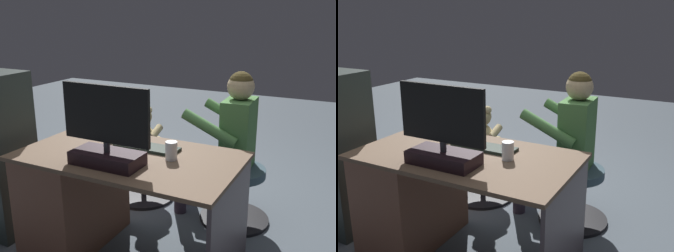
% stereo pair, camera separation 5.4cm
% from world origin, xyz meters
% --- Properties ---
extents(ground_plane, '(10.00, 10.00, 0.00)m').
position_xyz_m(ground_plane, '(0.00, 0.00, 0.00)').
color(ground_plane, '#505B64').
extents(desk, '(1.34, 0.76, 0.71)m').
position_xyz_m(desk, '(0.35, 0.41, 0.38)').
color(desk, brown).
rests_on(desk, ground_plane).
extents(monitor, '(0.55, 0.20, 0.45)m').
position_xyz_m(monitor, '(0.02, 0.59, 0.86)').
color(monitor, black).
rests_on(monitor, desk).
extents(keyboard, '(0.42, 0.14, 0.02)m').
position_xyz_m(keyboard, '(-0.05, 0.27, 0.72)').
color(keyboard, black).
rests_on(keyboard, desk).
extents(computer_mouse, '(0.06, 0.10, 0.04)m').
position_xyz_m(computer_mouse, '(0.23, 0.27, 0.73)').
color(computer_mouse, '#1D2430').
rests_on(computer_mouse, desk).
extents(cup, '(0.07, 0.07, 0.11)m').
position_xyz_m(cup, '(-0.27, 0.37, 0.77)').
color(cup, white).
rests_on(cup, desk).
extents(tv_remote, '(0.12, 0.15, 0.02)m').
position_xyz_m(tv_remote, '(0.28, 0.47, 0.72)').
color(tv_remote, black).
rests_on(tv_remote, desk).
extents(office_chair_teddy, '(0.54, 0.54, 0.43)m').
position_xyz_m(office_chair_teddy, '(0.37, -0.38, 0.24)').
color(office_chair_teddy, black).
rests_on(office_chair_teddy, ground_plane).
extents(teddy_bear, '(0.27, 0.27, 0.38)m').
position_xyz_m(teddy_bear, '(0.37, -0.40, 0.60)').
color(teddy_bear, tan).
rests_on(teddy_bear, office_chair_teddy).
extents(visitor_chair, '(0.52, 0.52, 0.43)m').
position_xyz_m(visitor_chair, '(-0.45, -0.35, 0.25)').
color(visitor_chair, black).
rests_on(visitor_chair, ground_plane).
extents(person, '(0.58, 0.49, 1.15)m').
position_xyz_m(person, '(-0.36, -0.35, 0.67)').
color(person, '#4D8143').
rests_on(person, ground_plane).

